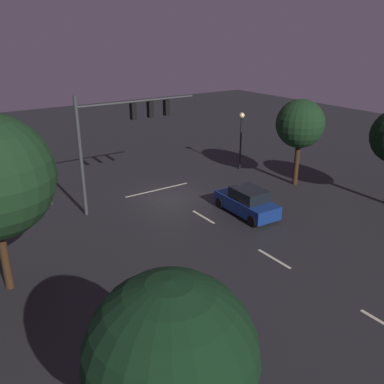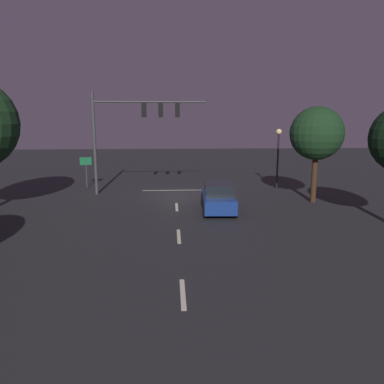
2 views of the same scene
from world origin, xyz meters
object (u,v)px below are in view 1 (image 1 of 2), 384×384
Objects in this scene: street_lamp_left_kerb at (241,130)px; tree_left_far at (300,124)px; car_approaching at (247,202)px; route_sign at (49,179)px; traffic_signal_assembly at (123,126)px; tree_right_far at (171,358)px.

street_lamp_left_kerb is 5.23m from tree_left_far.
route_sign is (9.44, -8.27, 0.97)m from car_approaching.
traffic_signal_assembly is 3.24× the size of route_sign.
street_lamp_left_kerb is at bearing 175.41° from route_sign.
tree_right_far is (12.38, 11.42, 3.28)m from car_approaching.
tree_right_far is (7.02, 16.94, -1.08)m from traffic_signal_assembly.
tree_right_far is at bearing 67.50° from traffic_signal_assembly.
traffic_signal_assembly is at bearing -45.78° from car_approaching.
car_approaching is 0.96× the size of street_lamp_left_kerb.
tree_left_far is (-15.95, 6.18, 2.68)m from route_sign.
route_sign is (14.90, -1.20, -1.50)m from street_lamp_left_kerb.
tree_right_far reaches higher than street_lamp_left_kerb.
route_sign is 17.32m from tree_left_far.
tree_left_far is (-1.05, 4.98, 1.18)m from street_lamp_left_kerb.
traffic_signal_assembly is at bearing -112.50° from tree_right_far.
street_lamp_left_kerb is 1.88× the size of route_sign.
car_approaching is 0.74× the size of tree_right_far.
tree_right_far reaches higher than car_approaching.
car_approaching is 9.27m from street_lamp_left_kerb.
traffic_signal_assembly is at bearing 8.17° from street_lamp_left_kerb.
street_lamp_left_kerb is at bearing -171.83° from traffic_signal_assembly.
route_sign is (4.07, -2.75, -3.40)m from traffic_signal_assembly.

